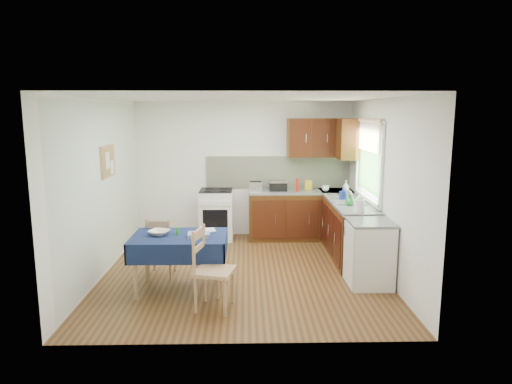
{
  "coord_description": "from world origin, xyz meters",
  "views": [
    {
      "loc": [
        0.05,
        -6.38,
        2.31
      ],
      "look_at": [
        0.19,
        0.1,
        1.17
      ],
      "focal_mm": 32.0,
      "sensor_mm": 36.0,
      "label": 1
    }
  ],
  "objects_px": {
    "chair_far": "(161,245)",
    "chair_near": "(210,266)",
    "kettle": "(359,205)",
    "dish_rack": "(349,201)",
    "dining_table": "(179,243)",
    "sandwich_press": "(278,186)",
    "toaster": "(256,186)"
  },
  "relations": [
    {
      "from": "chair_near",
      "to": "sandwich_press",
      "type": "xyz_separation_m",
      "value": [
        1.01,
        3.04,
        0.47
      ]
    },
    {
      "from": "dish_rack",
      "to": "kettle",
      "type": "bearing_deg",
      "value": -110.06
    },
    {
      "from": "chair_far",
      "to": "dining_table",
      "type": "bearing_deg",
      "value": 127.55
    },
    {
      "from": "toaster",
      "to": "sandwich_press",
      "type": "relative_size",
      "value": 0.77
    },
    {
      "from": "chair_far",
      "to": "chair_near",
      "type": "distance_m",
      "value": 1.37
    },
    {
      "from": "sandwich_press",
      "to": "kettle",
      "type": "distance_m",
      "value": 2.12
    },
    {
      "from": "chair_far",
      "to": "kettle",
      "type": "distance_m",
      "value": 2.88
    },
    {
      "from": "toaster",
      "to": "chair_far",
      "type": "bearing_deg",
      "value": -150.08
    },
    {
      "from": "kettle",
      "to": "sandwich_press",
      "type": "bearing_deg",
      "value": 119.01
    },
    {
      "from": "dining_table",
      "to": "kettle",
      "type": "relative_size",
      "value": 5.0
    },
    {
      "from": "chair_far",
      "to": "chair_near",
      "type": "relative_size",
      "value": 0.87
    },
    {
      "from": "dining_table",
      "to": "sandwich_press",
      "type": "distance_m",
      "value": 2.87
    },
    {
      "from": "kettle",
      "to": "dish_rack",
      "type": "bearing_deg",
      "value": 89.16
    },
    {
      "from": "toaster",
      "to": "kettle",
      "type": "bearing_deg",
      "value": -75.32
    },
    {
      "from": "dining_table",
      "to": "toaster",
      "type": "relative_size",
      "value": 5.05
    },
    {
      "from": "chair_far",
      "to": "dish_rack",
      "type": "height_order",
      "value": "dish_rack"
    },
    {
      "from": "chair_near",
      "to": "dish_rack",
      "type": "xyz_separation_m",
      "value": [
        2.05,
        1.85,
        0.41
      ]
    },
    {
      "from": "chair_far",
      "to": "kettle",
      "type": "relative_size",
      "value": 3.5
    },
    {
      "from": "sandwich_press",
      "to": "kettle",
      "type": "relative_size",
      "value": 1.29
    },
    {
      "from": "kettle",
      "to": "chair_near",
      "type": "bearing_deg",
      "value": -149.79
    },
    {
      "from": "chair_far",
      "to": "kettle",
      "type": "bearing_deg",
      "value": -174.69
    },
    {
      "from": "dish_rack",
      "to": "toaster",
      "type": "bearing_deg",
      "value": 122.4
    },
    {
      "from": "dish_rack",
      "to": "chair_far",
      "type": "bearing_deg",
      "value": 175.39
    },
    {
      "from": "kettle",
      "to": "dining_table",
      "type": "bearing_deg",
      "value": -166.53
    },
    {
      "from": "sandwich_press",
      "to": "dish_rack",
      "type": "relative_size",
      "value": 0.68
    },
    {
      "from": "dining_table",
      "to": "kettle",
      "type": "xyz_separation_m",
      "value": [
        2.48,
        0.59,
        0.38
      ]
    },
    {
      "from": "kettle",
      "to": "toaster",
      "type": "bearing_deg",
      "value": 128.45
    },
    {
      "from": "toaster",
      "to": "dish_rack",
      "type": "height_order",
      "value": "dish_rack"
    },
    {
      "from": "sandwich_press",
      "to": "dish_rack",
      "type": "distance_m",
      "value": 1.58
    },
    {
      "from": "chair_near",
      "to": "toaster",
      "type": "relative_size",
      "value": 4.07
    },
    {
      "from": "toaster",
      "to": "dish_rack",
      "type": "relative_size",
      "value": 0.52
    },
    {
      "from": "toaster",
      "to": "sandwich_press",
      "type": "bearing_deg",
      "value": -17.9
    }
  ]
}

